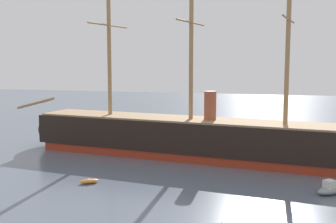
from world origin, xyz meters
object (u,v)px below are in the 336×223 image
(dinghy_alongside_bow, at_px, (89,181))
(motorboat_alongside_stern, at_px, (331,189))
(dinghy_far_left, at_px, (61,148))
(tall_ship, at_px, (191,137))

(dinghy_alongside_bow, distance_m, motorboat_alongside_stern, 33.80)
(motorboat_alongside_stern, xyz_separation_m, dinghy_far_left, (-48.96, 16.48, -0.38))
(motorboat_alongside_stern, distance_m, dinghy_far_left, 51.66)
(dinghy_alongside_bow, xyz_separation_m, dinghy_far_left, (-15.35, 20.02, -0.02))
(motorboat_alongside_stern, bearing_deg, dinghy_alongside_bow, -173.99)
(motorboat_alongside_stern, bearing_deg, dinghy_far_left, 161.40)
(tall_ship, bearing_deg, dinghy_far_left, 179.25)
(dinghy_alongside_bow, xyz_separation_m, motorboat_alongside_stern, (33.61, 3.54, 0.36))
(dinghy_alongside_bow, bearing_deg, tall_ship, 60.61)
(dinghy_alongside_bow, distance_m, dinghy_far_left, 25.23)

